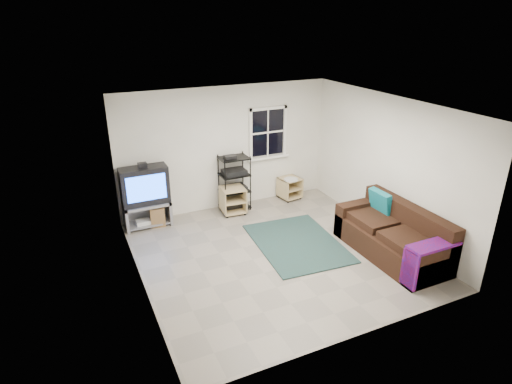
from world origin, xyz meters
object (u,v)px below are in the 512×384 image
tv_unit (145,192)px  av_rack (235,186)px  sofa (393,237)px  side_table_right (289,186)px  side_table_left (232,199)px

tv_unit → av_rack: 1.88m
tv_unit → av_rack: (1.87, 0.01, -0.20)m
av_rack → sofa: (1.78, -2.91, -0.18)m
side_table_right → sofa: (0.44, -2.93, 0.05)m
av_rack → side_table_right: (1.34, 0.02, -0.24)m
tv_unit → side_table_left: size_ratio=2.33×
tv_unit → sofa: (3.65, -2.91, -0.39)m
sofa → side_table_right: bearing=98.5°
av_rack → sofa: size_ratio=0.57×
av_rack → side_table_right: av_rack is taller
av_rack → side_table_left: size_ratio=2.13×
tv_unit → av_rack: bearing=0.3°
sofa → av_rack: bearing=121.4°
side_table_left → side_table_right: 1.46m
tv_unit → sofa: size_ratio=0.63×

